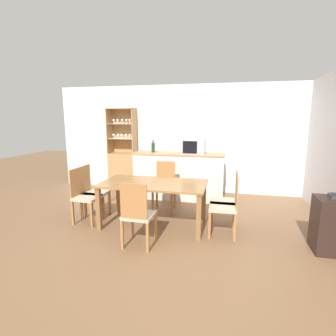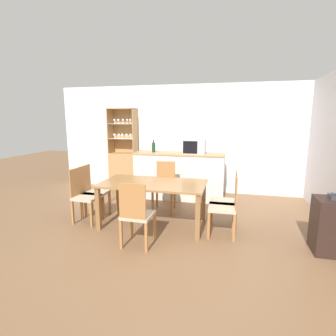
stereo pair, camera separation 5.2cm
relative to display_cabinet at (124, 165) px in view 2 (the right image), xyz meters
name	(u,v)px [view 2 (the right image)]	position (x,y,z in m)	size (l,w,h in m)	color
ground_plane	(166,235)	(1.70, -2.42, -0.61)	(18.00, 18.00, 0.00)	brown
wall_back	(192,139)	(1.70, 0.21, 0.66)	(6.80, 0.06, 2.55)	silver
kitchen_counter	(179,176)	(1.52, -0.49, -0.10)	(1.98, 0.57, 1.02)	silver
display_cabinet	(124,165)	(0.00, 0.00, 0.00)	(0.67, 0.37, 2.00)	tan
dining_table	(153,188)	(1.40, -2.09, 0.02)	(1.71, 0.90, 0.73)	olive
dining_chair_side_left_near	(85,196)	(0.22, -2.22, -0.15)	(0.43, 0.43, 0.94)	#C1B299
dining_chair_side_left_far	(93,191)	(0.22, -1.95, -0.15)	(0.41, 0.41, 0.94)	#C1B299
dining_chair_side_right_far	(226,201)	(2.57, -1.95, -0.15)	(0.41, 0.41, 0.94)	#C1B299
dining_chair_head_far	(164,187)	(1.39, -1.32, -0.15)	(0.42, 0.42, 0.94)	#C1B299
dining_chair_side_right_near	(225,206)	(2.57, -2.22, -0.15)	(0.41, 0.41, 0.94)	#C1B299
dining_chair_head_near	(137,214)	(1.39, -2.86, -0.15)	(0.41, 0.41, 0.94)	#C1B299
microwave	(195,146)	(1.85, -0.50, 0.56)	(0.47, 0.40, 0.30)	#B7BABF
wine_bottle	(154,147)	(0.94, -0.52, 0.52)	(0.08, 0.08, 0.27)	#193D23
side_cabinet	(335,226)	(3.98, -2.42, -0.24)	(0.52, 0.41, 0.74)	black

